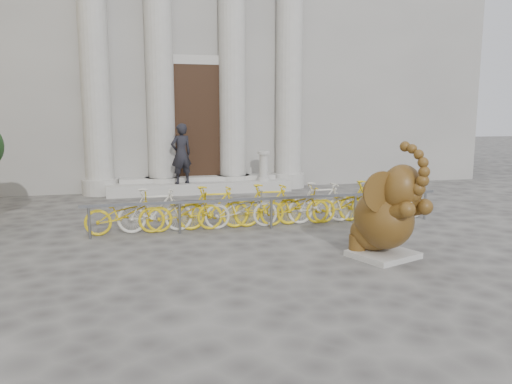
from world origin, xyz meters
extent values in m
plane|color=#474442|center=(0.00, 0.00, 0.00)|extent=(80.00, 80.00, 0.00)
cube|color=gray|center=(0.00, 15.00, 6.00)|extent=(22.00, 10.00, 12.00)
cube|color=black|center=(0.00, 9.92, 2.30)|extent=(2.40, 0.16, 4.00)
cylinder|color=#A8A59E|center=(-3.20, 9.80, 4.00)|extent=(0.90, 0.90, 8.00)
cylinder|color=#A8A59E|center=(-1.20, 9.80, 4.00)|extent=(0.90, 0.90, 8.00)
cylinder|color=#A8A59E|center=(1.20, 9.80, 4.00)|extent=(0.90, 0.90, 8.00)
cylinder|color=#A8A59E|center=(3.20, 9.80, 4.00)|extent=(0.90, 0.90, 8.00)
cube|color=#A8A59E|center=(0.00, 9.40, 0.18)|extent=(6.00, 1.20, 0.36)
cube|color=#A8A59E|center=(2.22, 1.05, 0.05)|extent=(1.34, 1.27, 0.11)
ellipsoid|color=black|center=(2.13, 1.27, 0.43)|extent=(1.14, 1.11, 0.68)
ellipsoid|color=black|center=(2.21, 1.07, 0.73)|extent=(1.41, 1.56, 1.11)
cylinder|color=black|center=(1.81, 1.30, 0.25)|extent=(0.41, 0.41, 0.28)
cylinder|color=black|center=(2.36, 1.50, 0.25)|extent=(0.41, 0.41, 0.28)
cylinder|color=black|center=(2.14, 0.59, 0.94)|extent=(0.46, 0.69, 0.43)
cylinder|color=black|center=(2.58, 0.75, 0.94)|extent=(0.46, 0.69, 0.43)
ellipsoid|color=black|center=(2.34, 0.71, 1.32)|extent=(0.92, 0.89, 0.85)
cylinder|color=black|center=(1.96, 0.70, 1.28)|extent=(0.73, 0.08, 0.73)
cylinder|color=black|center=(2.64, 0.95, 1.28)|extent=(0.60, 0.49, 0.73)
cone|color=beige|center=(2.30, 0.46, 1.15)|extent=(0.20, 0.24, 0.11)
cone|color=beige|center=(2.54, 0.55, 1.15)|extent=(0.10, 0.25, 0.11)
cube|color=slate|center=(0.85, 3.78, 0.70)|extent=(8.35, 0.06, 0.06)
cylinder|color=slate|center=(-3.12, 3.78, 0.35)|extent=(0.06, 0.06, 0.70)
cylinder|color=slate|center=(-1.23, 3.78, 0.35)|extent=(0.06, 0.06, 0.70)
cylinder|color=slate|center=(0.85, 3.78, 0.35)|extent=(0.06, 0.06, 0.70)
cylinder|color=slate|center=(2.94, 3.78, 0.35)|extent=(0.06, 0.06, 0.70)
cylinder|color=slate|center=(4.83, 3.78, 0.35)|extent=(0.06, 0.06, 0.70)
imported|color=gold|center=(-2.40, 4.03, 0.50)|extent=(1.70, 0.50, 1.00)
imported|color=beige|center=(-1.75, 4.03, 0.50)|extent=(1.66, 0.47, 1.00)
imported|color=gold|center=(-1.10, 4.03, 0.50)|extent=(1.70, 0.50, 1.00)
imported|color=gold|center=(-0.45, 4.03, 0.50)|extent=(1.66, 0.47, 1.00)
imported|color=beige|center=(0.20, 4.03, 0.50)|extent=(1.70, 0.50, 1.00)
imported|color=gold|center=(0.85, 4.03, 0.50)|extent=(1.66, 0.47, 1.00)
imported|color=gold|center=(1.50, 4.03, 0.50)|extent=(1.70, 0.50, 1.00)
imported|color=beige|center=(2.15, 4.03, 0.50)|extent=(1.66, 0.47, 1.00)
imported|color=gold|center=(2.80, 4.03, 0.50)|extent=(1.70, 0.50, 1.00)
imported|color=gold|center=(3.45, 4.03, 0.50)|extent=(1.66, 0.47, 1.00)
imported|color=beige|center=(4.10, 4.03, 0.50)|extent=(1.70, 0.50, 1.00)
imported|color=black|center=(-0.64, 9.05, 1.32)|extent=(0.82, 0.68, 1.93)
cylinder|color=#A8A59E|center=(2.11, 9.10, 0.42)|extent=(0.40, 0.40, 0.12)
cylinder|color=#A8A59E|center=(2.11, 9.10, 0.81)|extent=(0.28, 0.28, 0.91)
cylinder|color=#A8A59E|center=(2.11, 9.10, 1.30)|extent=(0.40, 0.40, 0.10)
camera|label=1|loc=(-2.24, -6.99, 2.65)|focal=35.00mm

